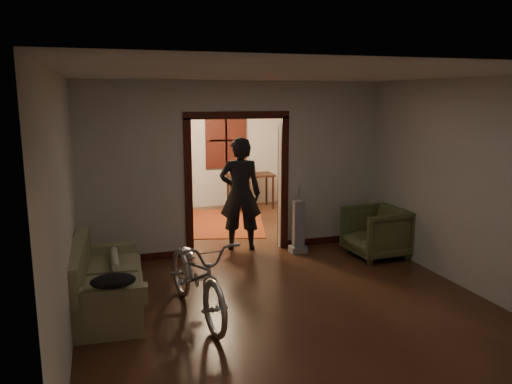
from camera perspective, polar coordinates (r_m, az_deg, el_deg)
name	(u,v)px	position (r m, az deg, el deg)	size (l,w,h in m)	color
floor	(250,265)	(7.77, -0.68, -8.32)	(5.00, 8.50, 0.01)	#351B11
ceiling	(250,79)	(7.34, -0.73, 12.79)	(5.00, 8.50, 0.01)	white
wall_back	(196,148)	(11.53, -6.88, 5.07)	(5.00, 0.02, 2.80)	beige
wall_left	(72,184)	(7.12, -20.32, 0.86)	(0.02, 8.50, 2.80)	beige
wall_right	(396,168)	(8.49, 15.69, 2.66)	(0.02, 8.50, 2.80)	beige
partition_wall	(237,168)	(8.14, -2.24, 2.72)	(5.00, 0.14, 2.80)	beige
door_casing	(237,186)	(8.19, -2.22, 0.64)	(1.74, 0.20, 2.32)	#35110C
far_window	(226,140)	(11.62, -3.45, 5.92)	(0.98, 0.06, 1.28)	black
chandelier	(212,107)	(9.76, -5.05, 9.65)	(0.24, 0.24, 0.24)	#FFE0A5
light_switch	(298,175)	(8.43, 4.81, 1.94)	(0.08, 0.01, 0.12)	silver
sofa	(108,276)	(6.39, -16.61, -9.19)	(0.81, 1.80, 0.83)	#73714D
rolled_paper	(115,259)	(6.64, -15.85, -7.33)	(0.09, 0.09, 0.74)	beige
jacket	(113,281)	(5.44, -16.02, -9.74)	(0.46, 0.35, 0.13)	black
bicycle	(197,275)	(5.97, -6.75, -9.39)	(0.66, 1.88, 0.99)	silver
armchair	(376,232)	(8.29, 13.55, -4.48)	(0.86, 0.88, 0.80)	#4E5831
vacuum	(298,227)	(8.27, 4.86, -3.96)	(0.27, 0.22, 0.88)	gray
person	(240,194)	(8.33, -1.82, -0.22)	(0.69, 0.46, 1.90)	black
oriental_rug	(219,223)	(10.25, -4.30, -3.52)	(1.79, 2.35, 0.02)	maroon
locker	(142,174)	(11.17, -12.90, 2.01)	(0.88, 0.49, 1.77)	black
globe	(140,125)	(11.06, -13.14, 7.43)	(0.27, 0.27, 0.27)	#1E5972
desk	(250,191)	(11.52, -0.66, 0.07)	(1.06, 0.59, 0.78)	black
desk_chair	(236,195)	(11.05, -2.26, -0.34)	(0.36, 0.36, 0.81)	black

